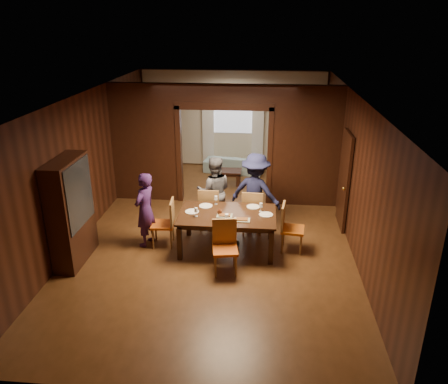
# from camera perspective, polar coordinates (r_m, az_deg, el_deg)

# --- Properties ---
(floor) EXTENTS (9.00, 9.00, 0.00)m
(floor) POSITION_cam_1_polar(r_m,az_deg,el_deg) (9.56, -0.89, -4.92)
(floor) COLOR #4D2E15
(floor) RESTS_ON ground
(ceiling) EXTENTS (5.50, 9.00, 0.02)m
(ceiling) POSITION_cam_1_polar(r_m,az_deg,el_deg) (8.65, -1.01, 12.50)
(ceiling) COLOR silver
(ceiling) RESTS_ON room_walls
(room_walls) EXTENTS (5.52, 9.01, 2.90)m
(room_walls) POSITION_cam_1_polar(r_m,az_deg,el_deg) (10.78, 0.16, 6.81)
(room_walls) COLOR black
(room_walls) RESTS_ON floor
(person_purple) EXTENTS (0.53, 0.65, 1.53)m
(person_purple) POSITION_cam_1_polar(r_m,az_deg,el_deg) (8.79, -10.27, -2.29)
(person_purple) COLOR #3B1D54
(person_purple) RESTS_ON floor
(person_grey) EXTENTS (0.84, 0.69, 1.57)m
(person_grey) POSITION_cam_1_polar(r_m,az_deg,el_deg) (9.47, -1.29, 0.05)
(person_grey) COLOR #525158
(person_grey) RESTS_ON floor
(person_navy) EXTENTS (1.25, 0.98, 1.71)m
(person_navy) POSITION_cam_1_polar(r_m,az_deg,el_deg) (9.28, 4.12, -0.04)
(person_navy) COLOR #161838
(person_navy) RESTS_ON floor
(sofa) EXTENTS (1.80, 0.92, 0.50)m
(sofa) POSITION_cam_1_polar(r_m,az_deg,el_deg) (13.01, 1.26, 3.70)
(sofa) COLOR #9BC2CB
(sofa) RESTS_ON floor
(serving_bowl) EXTENTS (0.32, 0.32, 0.08)m
(serving_bowl) POSITION_cam_1_polar(r_m,az_deg,el_deg) (8.51, 1.05, -2.49)
(serving_bowl) COLOR black
(serving_bowl) RESTS_ON dining_table
(dining_table) EXTENTS (1.88, 1.17, 0.76)m
(dining_table) POSITION_cam_1_polar(r_m,az_deg,el_deg) (8.65, 0.42, -5.15)
(dining_table) COLOR black
(dining_table) RESTS_ON floor
(coffee_table) EXTENTS (0.80, 0.50, 0.40)m
(coffee_table) POSITION_cam_1_polar(r_m,az_deg,el_deg) (12.06, 0.37, 1.97)
(coffee_table) COLOR black
(coffee_table) RESTS_ON floor
(chair_left) EXTENTS (0.48, 0.48, 0.97)m
(chair_left) POSITION_cam_1_polar(r_m,az_deg,el_deg) (8.82, -8.02, -4.03)
(chair_left) COLOR #CA5313
(chair_left) RESTS_ON floor
(chair_right) EXTENTS (0.49, 0.49, 0.97)m
(chair_right) POSITION_cam_1_polar(r_m,az_deg,el_deg) (8.65, 8.96, -4.66)
(chair_right) COLOR #C35812
(chair_right) RESTS_ON floor
(chair_far_l) EXTENTS (0.44, 0.44, 0.97)m
(chair_far_l) POSITION_cam_1_polar(r_m,az_deg,el_deg) (9.41, -1.86, -2.10)
(chair_far_l) COLOR red
(chair_far_l) RESTS_ON floor
(chair_far_r) EXTENTS (0.47, 0.47, 0.97)m
(chair_far_r) POSITION_cam_1_polar(r_m,az_deg,el_deg) (9.30, 3.81, -2.44)
(chair_far_r) COLOR #DC5714
(chair_far_r) RESTS_ON floor
(chair_near) EXTENTS (0.50, 0.50, 0.97)m
(chair_near) POSITION_cam_1_polar(r_m,az_deg,el_deg) (7.83, 0.15, -7.36)
(chair_near) COLOR #C85212
(chair_near) RESTS_ON floor
(hutch) EXTENTS (0.40, 1.20, 2.00)m
(hutch) POSITION_cam_1_polar(r_m,az_deg,el_deg) (8.47, -19.38, -2.43)
(hutch) COLOR black
(hutch) RESTS_ON floor
(door_right) EXTENTS (0.06, 0.90, 2.10)m
(door_right) POSITION_cam_1_polar(r_m,az_deg,el_deg) (9.71, 15.45, 1.45)
(door_right) COLOR black
(door_right) RESTS_ON floor
(window_far) EXTENTS (1.20, 0.03, 1.30)m
(window_far) POSITION_cam_1_polar(r_m,az_deg,el_deg) (13.21, 1.19, 10.49)
(window_far) COLOR silver
(window_far) RESTS_ON back_wall
(curtain_left) EXTENTS (0.35, 0.06, 2.40)m
(curtain_left) POSITION_cam_1_polar(r_m,az_deg,el_deg) (13.35, -2.09, 8.62)
(curtain_left) COLOR white
(curtain_left) RESTS_ON back_wall
(curtain_right) EXTENTS (0.35, 0.06, 2.40)m
(curtain_right) POSITION_cam_1_polar(r_m,az_deg,el_deg) (13.24, 4.43, 8.46)
(curtain_right) COLOR white
(curtain_right) RESTS_ON back_wall
(plate_left) EXTENTS (0.27, 0.27, 0.01)m
(plate_left) POSITION_cam_1_polar(r_m,az_deg,el_deg) (8.58, -4.20, -2.56)
(plate_left) COLOR white
(plate_left) RESTS_ON dining_table
(plate_far_l) EXTENTS (0.27, 0.27, 0.01)m
(plate_far_l) POSITION_cam_1_polar(r_m,az_deg,el_deg) (8.82, -2.40, -1.82)
(plate_far_l) COLOR silver
(plate_far_l) RESTS_ON dining_table
(plate_far_r) EXTENTS (0.27, 0.27, 0.01)m
(plate_far_r) POSITION_cam_1_polar(r_m,az_deg,el_deg) (8.79, 3.85, -1.93)
(plate_far_r) COLOR silver
(plate_far_r) RESTS_ON dining_table
(plate_right) EXTENTS (0.27, 0.27, 0.01)m
(plate_right) POSITION_cam_1_polar(r_m,az_deg,el_deg) (8.47, 5.51, -2.95)
(plate_right) COLOR silver
(plate_right) RESTS_ON dining_table
(plate_near) EXTENTS (0.27, 0.27, 0.01)m
(plate_near) POSITION_cam_1_polar(r_m,az_deg,el_deg) (8.13, -0.05, -3.95)
(plate_near) COLOR white
(plate_near) RESTS_ON dining_table
(platter_a) EXTENTS (0.30, 0.20, 0.04)m
(platter_a) POSITION_cam_1_polar(r_m,az_deg,el_deg) (8.38, 0.07, -3.05)
(platter_a) COLOR gray
(platter_a) RESTS_ON dining_table
(platter_b) EXTENTS (0.30, 0.20, 0.04)m
(platter_b) POSITION_cam_1_polar(r_m,az_deg,el_deg) (8.21, 2.36, -3.61)
(platter_b) COLOR gray
(platter_b) RESTS_ON dining_table
(wineglass_left) EXTENTS (0.08, 0.08, 0.18)m
(wineglass_left) POSITION_cam_1_polar(r_m,az_deg,el_deg) (8.35, -3.67, -2.64)
(wineglass_left) COLOR white
(wineglass_left) RESTS_ON dining_table
(wineglass_far) EXTENTS (0.08, 0.08, 0.18)m
(wineglass_far) POSITION_cam_1_polar(r_m,az_deg,el_deg) (8.87, -1.06, -1.07)
(wineglass_far) COLOR white
(wineglass_far) RESTS_ON dining_table
(wineglass_right) EXTENTS (0.08, 0.08, 0.18)m
(wineglass_right) POSITION_cam_1_polar(r_m,az_deg,el_deg) (8.57, 4.85, -2.01)
(wineglass_right) COLOR white
(wineglass_right) RESTS_ON dining_table
(tumbler) EXTENTS (0.07, 0.07, 0.14)m
(tumbler) POSITION_cam_1_polar(r_m,az_deg,el_deg) (8.16, 0.36, -3.36)
(tumbler) COLOR silver
(tumbler) RESTS_ON dining_table
(condiment_jar) EXTENTS (0.08, 0.08, 0.11)m
(condiment_jar) POSITION_cam_1_polar(r_m,az_deg,el_deg) (8.43, -0.59, -2.62)
(condiment_jar) COLOR #512512
(condiment_jar) RESTS_ON dining_table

